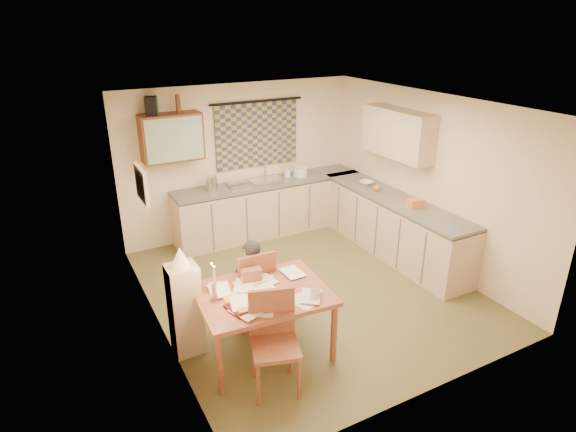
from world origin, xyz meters
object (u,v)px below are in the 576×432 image
counter_right (392,226)px  dining_table (263,322)px  stove (443,254)px  person (252,283)px  chair_far (252,300)px  counter_back (271,207)px  shelf_stand (185,310)px

counter_right → dining_table: bearing=-155.9°
stove → person: bearing=172.5°
dining_table → chair_far: size_ratio=1.44×
counter_right → chair_far: bearing=-165.2°
dining_table → counter_right: bearing=28.6°
dining_table → counter_back: bearing=66.7°
counter_back → shelf_stand: bearing=-132.5°
dining_table → person: person is taller
chair_far → counter_right: bearing=-163.6°
stove → counter_back: bearing=115.8°
person → shelf_stand: bearing=11.7°
stove → person: (-2.70, 0.36, 0.12)m
shelf_stand → dining_table: bearing=-28.9°
counter_back → person: bearing=-121.1°
counter_back → stove: 2.98m
counter_back → chair_far: (-1.39, -2.31, -0.14)m
counter_right → dining_table: counter_right is taller
stove → dining_table: stove is taller
counter_right → chair_far: chair_far is taller
person → shelf_stand: person is taller
dining_table → shelf_stand: 0.85m
counter_right → dining_table: (-2.80, -1.26, -0.07)m
counter_back → shelf_stand: size_ratio=3.13×
stove → shelf_stand: (-3.54, 0.23, 0.08)m
dining_table → person: 0.57m
dining_table → person: size_ratio=1.29×
chair_far → dining_table: bearing=79.8°
dining_table → stove: bearing=8.0°
stove → dining_table: 2.81m
counter_right → person: person is taller
person → stove: bearing=175.9°
counter_right → shelf_stand: bearing=-166.5°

